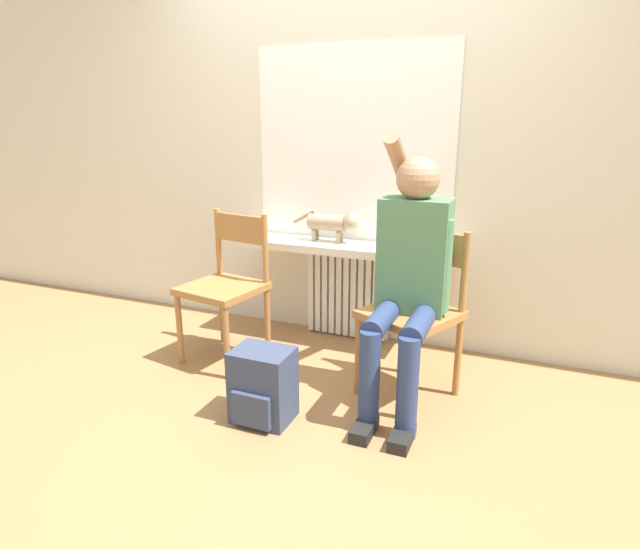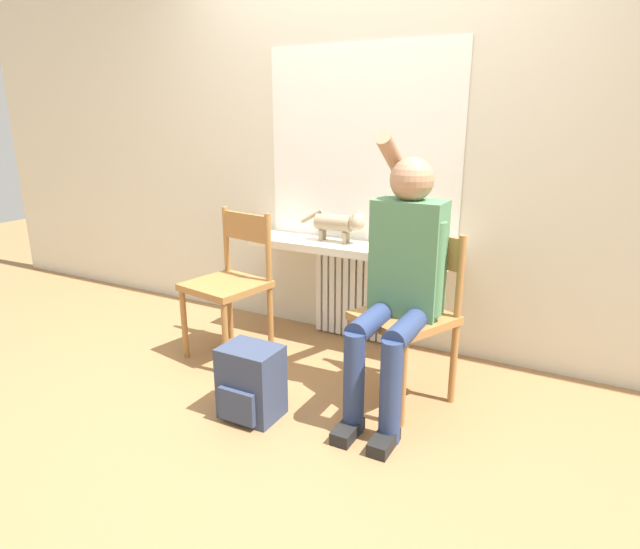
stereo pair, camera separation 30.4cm
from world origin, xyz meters
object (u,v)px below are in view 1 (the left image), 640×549
at_px(chair_right, 415,310).
at_px(cat, 334,222).
at_px(chair_left, 227,284).
at_px(person, 409,271).
at_px(backpack, 263,386).

relative_size(chair_right, cat, 1.98).
relative_size(chair_left, cat, 1.98).
height_order(person, cat, person).
bearing_deg(cat, person, -44.22).
height_order(chair_right, person, person).
bearing_deg(chair_right, chair_left, -156.00).
bearing_deg(person, chair_right, 81.26).
bearing_deg(person, backpack, -143.09).
distance_m(person, cat, 0.88).
bearing_deg(backpack, chair_left, 133.86).
xyz_separation_m(chair_left, cat, (0.49, 0.51, 0.32)).
height_order(chair_left, chair_right, same).
relative_size(chair_right, person, 0.64).
relative_size(chair_left, chair_right, 1.00).
relative_size(cat, backpack, 1.23).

